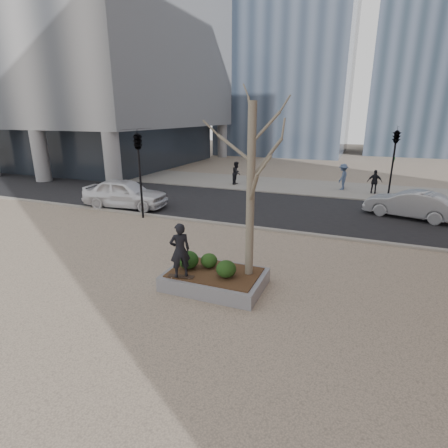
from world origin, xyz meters
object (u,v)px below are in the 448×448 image
at_px(skateboarder, 180,250).
at_px(police_car, 125,193).
at_px(skateboard, 181,277).
at_px(planter, 215,280).

relative_size(skateboarder, police_car, 0.34).
height_order(skateboard, police_car, police_car).
bearing_deg(police_car, planter, -135.80).
distance_m(skateboard, skateboarder, 0.86).
xyz_separation_m(planter, skateboarder, (-0.80, -0.71, 1.13)).
bearing_deg(planter, skateboarder, -138.31).
bearing_deg(skateboard, skateboarder, 0.00).
height_order(skateboarder, police_car, skateboarder).
distance_m(planter, skateboarder, 1.55).
height_order(planter, police_car, police_car).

